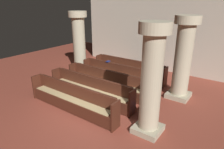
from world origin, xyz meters
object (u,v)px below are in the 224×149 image
object	(u,v)px
pillar_far_side	(79,41)
pew_row_2	(105,81)
pew_row_4	(71,98)
pew_row_0	(129,69)
pew_row_1	(118,74)
pillar_aisle_rear	(151,79)
kneeler_box_blue	(146,110)
pillar_aisle_side	(183,57)
hymn_book	(108,61)
pew_row_3	(90,88)
lectern	(153,67)

from	to	relation	value
pillar_far_side	pew_row_2	bearing A→B (deg)	-25.29
pew_row_2	pew_row_4	bearing A→B (deg)	-90.00
pew_row_0	pew_row_1	bearing A→B (deg)	-90.00
pillar_aisle_rear	kneeler_box_blue	size ratio (longest dim) A/B	8.95
pew_row_0	pillar_aisle_side	xyz separation A→B (m)	(2.74, -0.65, 1.18)
pew_row_2	hymn_book	distance (m)	1.43
pew_row_0	pew_row_3	world-z (taller)	same
pew_row_3	pew_row_2	bearing A→B (deg)	90.00
pew_row_4	pillar_aisle_side	world-z (taller)	pillar_aisle_side
pew_row_2	pew_row_3	world-z (taller)	same
pew_row_0	kneeler_box_blue	bearing A→B (deg)	-48.31
pew_row_3	pew_row_4	bearing A→B (deg)	-90.00
pew_row_2	kneeler_box_blue	bearing A→B (deg)	-13.57
pew_row_2	pillar_aisle_rear	distance (m)	3.34
pew_row_0	lectern	size ratio (longest dim) A/B	3.57
pew_row_2	pillar_aisle_rear	size ratio (longest dim) A/B	1.20
pew_row_0	pew_row_4	size ratio (longest dim) A/B	1.00
pillar_aisle_rear	hymn_book	distance (m)	4.41
pillar_aisle_rear	lectern	bearing A→B (deg)	113.11
pew_row_4	pillar_far_side	xyz separation A→B (m)	(-2.69, 3.22, 1.18)
kneeler_box_blue	pew_row_3	bearing A→B (deg)	-168.73
hymn_book	pillar_aisle_side	bearing A→B (deg)	2.20
pew_row_2	pew_row_3	distance (m)	0.97
pew_row_1	hymn_book	world-z (taller)	hymn_book
pillar_aisle_side	pillar_aisle_rear	world-z (taller)	same
pillar_aisle_side	pillar_far_side	world-z (taller)	same
pew_row_1	pew_row_4	bearing A→B (deg)	-90.00
pillar_aisle_side	pillar_far_side	bearing A→B (deg)	-179.75
hymn_book	pew_row_0	bearing A→B (deg)	47.96
pew_row_1	lectern	size ratio (longest dim) A/B	3.57
pew_row_3	pillar_aisle_side	distance (m)	3.75
pew_row_1	kneeler_box_blue	distance (m)	2.71
kneeler_box_blue	pillar_aisle_side	bearing A→B (deg)	73.84
pillar_aisle_side	hymn_book	distance (m)	3.53
pew_row_0	pew_row_2	world-z (taller)	same
hymn_book	pillar_aisle_rear	bearing A→B (deg)	-37.55
hymn_book	kneeler_box_blue	world-z (taller)	hymn_book
pew_row_1	pillar_aisle_rear	world-z (taller)	pillar_aisle_rear
pew_row_4	kneeler_box_blue	size ratio (longest dim) A/B	10.78
pew_row_2	hymn_book	world-z (taller)	hymn_book
hymn_book	kneeler_box_blue	size ratio (longest dim) A/B	0.58
pew_row_3	pillar_aisle_side	xyz separation A→B (m)	(2.74, 2.27, 1.18)
pew_row_2	pillar_aisle_rear	xyz separation A→B (m)	(2.74, -1.49, 1.18)
pew_row_4	hymn_book	xyz separation A→B (m)	(-0.71, 3.11, 0.45)
pew_row_4	pew_row_1	bearing A→B (deg)	90.00
pillar_far_side	pillar_aisle_rear	distance (m)	6.09
pew_row_1	pew_row_2	bearing A→B (deg)	-90.00
kneeler_box_blue	pillar_aisle_rear	bearing A→B (deg)	-60.98
pillar_far_side	pew_row_0	bearing A→B (deg)	14.13
pew_row_0	pillar_aisle_rear	distance (m)	4.55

